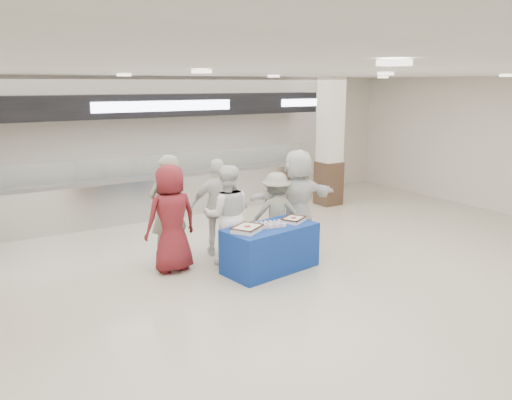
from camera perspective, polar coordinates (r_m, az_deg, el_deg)
ground at (r=7.49m, az=4.99°, el=-10.77°), size 14.00×14.00×0.00m
serving_line at (r=11.77m, az=-10.70°, el=3.79°), size 8.70×0.85×2.80m
column_right at (r=12.71m, az=8.43°, el=6.26°), size 0.55×0.55×3.20m
display_table at (r=8.29m, az=1.63°, el=-5.52°), size 1.65×1.01×0.75m
sheet_cake_left at (r=7.90m, az=-0.98°, el=-3.24°), size 0.59×0.56×0.10m
sheet_cake_right at (r=8.47m, az=4.32°, el=-2.20°), size 0.49×0.46×0.09m
cupcake_tray at (r=8.16m, az=1.67°, el=-2.83°), size 0.46×0.38×0.07m
civilian_maroon at (r=8.23m, az=-9.65°, el=-2.09°), size 0.90×0.62×1.79m
soldier_a at (r=8.55m, az=-9.99°, el=-1.15°), size 0.75×0.55×1.89m
chef_tall at (r=8.45m, az=-3.33°, el=-1.74°), size 1.02×0.92×1.72m
chef_short at (r=8.93m, az=-4.25°, el=-0.83°), size 1.11×0.76×1.75m
soldier_b at (r=8.98m, az=2.33°, el=-1.55°), size 1.11×0.90×1.50m
civilian_white at (r=9.20m, az=4.75°, el=0.01°), size 1.80×0.75×1.89m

